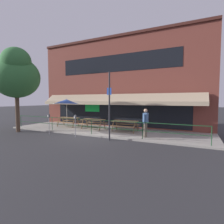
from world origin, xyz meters
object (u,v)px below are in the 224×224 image
object	(u,v)px
parking_meter_far	(75,119)
street_sign_pole	(109,105)
patio_umbrella_left	(67,102)
pedestrian_walking	(146,121)
picnic_table_left	(68,119)
picnic_table_centre	(93,121)
parking_meter_near	(49,118)
street_tree_curbside	(16,75)
picnic_table_right	(125,123)

from	to	relation	value
parking_meter_far	street_sign_pole	bearing A→B (deg)	4.22
street_sign_pole	patio_umbrella_left	bearing A→B (deg)	154.46
pedestrian_walking	parking_meter_far	bearing A→B (deg)	-159.40
parking_meter_far	street_sign_pole	world-z (taller)	street_sign_pole
picnic_table_left	picnic_table_centre	size ratio (longest dim) A/B	1.00
picnic_table_centre	patio_umbrella_left	world-z (taller)	patio_umbrella_left
street_sign_pole	pedestrian_walking	bearing A→B (deg)	37.66
parking_meter_near	street_tree_curbside	distance (m)	4.05
picnic_table_centre	picnic_table_right	world-z (taller)	same
parking_meter_near	patio_umbrella_left	bearing A→B (deg)	104.89
picnic_table_right	parking_meter_near	distance (m)	5.25
picnic_table_left	parking_meter_near	distance (m)	2.93
picnic_table_left	picnic_table_right	distance (m)	5.18
picnic_table_left	pedestrian_walking	bearing A→B (deg)	-10.51
parking_meter_near	street_sign_pole	size ratio (longest dim) A/B	0.36
picnic_table_left	parking_meter_far	bearing A→B (deg)	-43.91
patio_umbrella_left	parking_meter_near	bearing A→B (deg)	-75.11
picnic_table_left	street_tree_curbside	distance (m)	5.08
parking_meter_near	street_tree_curbside	size ratio (longest dim) A/B	0.24
patio_umbrella_left	parking_meter_far	world-z (taller)	patio_umbrella_left
pedestrian_walking	street_tree_curbside	size ratio (longest dim) A/B	0.29
picnic_table_left	parking_meter_near	size ratio (longest dim) A/B	1.27
street_tree_curbside	pedestrian_walking	bearing A→B (deg)	11.77
patio_umbrella_left	street_sign_pole	size ratio (longest dim) A/B	0.60
picnic_table_right	patio_umbrella_left	size ratio (longest dim) A/B	0.76
pedestrian_walking	street_tree_curbside	distance (m)	9.67
picnic_table_right	pedestrian_walking	bearing A→B (deg)	-33.58
picnic_table_left	parking_meter_far	xyz separation A→B (m)	(2.93, -2.82, 0.44)
picnic_table_centre	patio_umbrella_left	bearing A→B (deg)	179.59
picnic_table_right	patio_umbrella_left	xyz separation A→B (m)	(-5.18, -0.06, 1.47)
patio_umbrella_left	pedestrian_walking	distance (m)	7.17
parking_meter_far	picnic_table_left	bearing A→B (deg)	136.09
street_tree_curbside	parking_meter_near	bearing A→B (deg)	7.47
picnic_table_left	parking_meter_near	bearing A→B (deg)	-75.88
picnic_table_centre	pedestrian_walking	size ratio (longest dim) A/B	1.05
picnic_table_centre	street_sign_pole	size ratio (longest dim) A/B	0.46
parking_meter_far	picnic_table_centre	bearing A→B (deg)	97.36
picnic_table_right	street_tree_curbside	world-z (taller)	street_tree_curbside
parking_meter_far	street_tree_curbside	bearing A→B (deg)	-175.99
picnic_table_left	picnic_table_centre	xyz separation A→B (m)	(2.59, -0.17, 0.00)
parking_meter_far	patio_umbrella_left	bearing A→B (deg)	137.67
patio_umbrella_left	street_tree_curbside	distance (m)	4.11
picnic_table_centre	street_tree_curbside	xyz separation A→B (m)	(-4.57, -3.00, 3.44)
parking_meter_near	parking_meter_far	size ratio (longest dim) A/B	1.00
picnic_table_left	patio_umbrella_left	size ratio (longest dim) A/B	0.76
picnic_table_right	pedestrian_walking	size ratio (longest dim) A/B	1.05
patio_umbrella_left	picnic_table_centre	bearing A→B (deg)	-0.41
patio_umbrella_left	parking_meter_near	size ratio (longest dim) A/B	1.67
picnic_table_left	street_tree_curbside	bearing A→B (deg)	-122.11
street_sign_pole	street_tree_curbside	distance (m)	7.54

